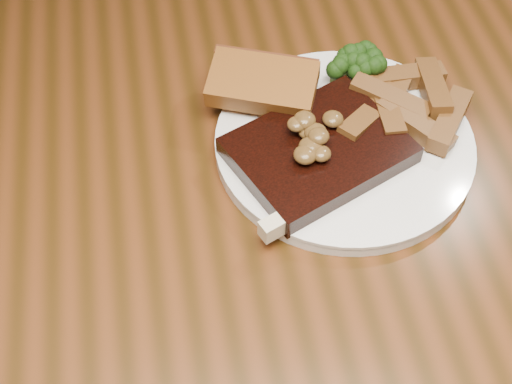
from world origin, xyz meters
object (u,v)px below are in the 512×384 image
at_px(steak, 318,152).
at_px(potato_wedges, 411,116).
at_px(plate, 344,145).
at_px(garlic_bread, 262,97).
at_px(dining_table, 259,261).
at_px(chair_far, 116,60).

bearing_deg(steak, potato_wedges, -7.08).
height_order(plate, garlic_bread, garlic_bread).
xyz_separation_m(steak, potato_wedges, (0.11, 0.03, -0.00)).
relative_size(dining_table, steak, 9.57).
bearing_deg(steak, plate, 6.68).
xyz_separation_m(dining_table, garlic_bread, (0.03, 0.13, 0.12)).
relative_size(chair_far, potato_wedges, 7.72).
distance_m(plate, garlic_bread, 0.10).
relative_size(plate, steak, 1.64).
distance_m(dining_table, potato_wedges, 0.23).
relative_size(chair_far, garlic_bread, 7.76).
xyz_separation_m(garlic_bread, potato_wedges, (0.15, -0.05, -0.00)).
bearing_deg(potato_wedges, chair_far, 124.90).
bearing_deg(plate, chair_far, 117.70).
relative_size(plate, potato_wedges, 2.39).
height_order(steak, potato_wedges, same).
bearing_deg(dining_table, steak, 33.72).
bearing_deg(chair_far, plate, 108.37).
bearing_deg(steak, garlic_bread, 92.67).
bearing_deg(dining_table, plate, 32.63).
xyz_separation_m(chair_far, potato_wedges, (0.33, -0.47, 0.29)).
distance_m(garlic_bread, potato_wedges, 0.16).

